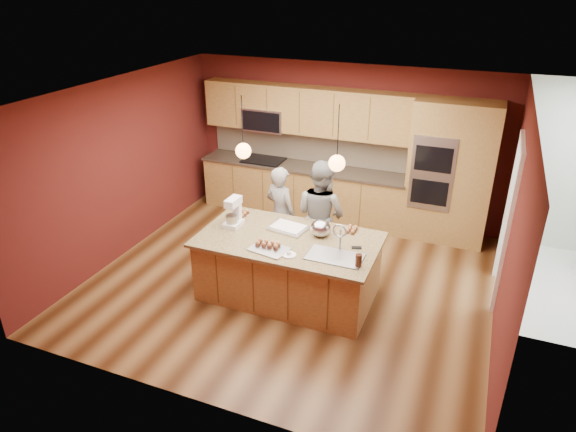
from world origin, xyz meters
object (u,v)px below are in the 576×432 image
at_px(stand_mixer, 234,214).
at_px(mixing_bowl, 320,228).
at_px(island, 289,266).
at_px(person_left, 281,214).
at_px(person_right, 321,215).

height_order(stand_mixer, mixing_bowl, stand_mixer).
height_order(island, person_left, person_left).
relative_size(person_left, stand_mixer, 3.67).
xyz_separation_m(island, stand_mixer, (-0.86, 0.08, 0.60)).
bearing_deg(stand_mixer, person_left, 68.92).
bearing_deg(person_left, mixing_bowl, 161.03).
bearing_deg(person_right, person_left, 23.51).
height_order(island, mixing_bowl, island).
distance_m(island, person_right, 1.01).
relative_size(island, person_left, 1.59).
distance_m(stand_mixer, mixing_bowl, 1.21).
relative_size(person_right, stand_mixer, 4.11).
bearing_deg(stand_mixer, mixing_bowl, 8.77).
bearing_deg(person_right, stand_mixer, 64.11).
bearing_deg(person_right, mixing_bowl, 131.41).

